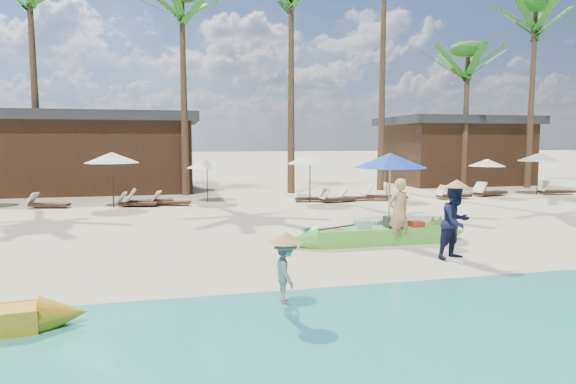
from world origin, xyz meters
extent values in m
plane|color=beige|center=(0.00, 0.00, 0.00)|extent=(240.00, 240.00, 0.00)
cube|color=tan|center=(0.00, -5.00, 0.00)|extent=(240.00, 4.50, 0.01)
cube|color=#5ED03F|center=(1.41, 0.94, 0.22)|extent=(3.60, 0.77, 0.43)
cube|color=white|center=(1.41, 0.94, 0.24)|extent=(3.10, 0.56, 0.19)
cube|color=#262628|center=(1.86, 0.94, 0.53)|extent=(0.51, 0.40, 0.40)
cube|color=silver|center=(0.96, 1.00, 0.49)|extent=(0.40, 0.34, 0.32)
cube|color=red|center=(2.49, 0.88, 0.46)|extent=(0.34, 0.29, 0.25)
cylinder|color=red|center=(0.28, 1.00, 0.39)|extent=(0.25, 0.25, 0.10)
cylinder|color=#262628|center=(-0.01, 0.89, 0.38)|extent=(0.23, 0.23, 0.09)
sphere|color=tan|center=(-0.35, 0.95, 0.44)|extent=(0.20, 0.20, 0.20)
cylinder|color=gold|center=(3.06, 1.02, 0.44)|extent=(0.16, 0.16, 0.20)
cylinder|color=gold|center=(3.28, 1.02, 0.44)|extent=(0.16, 0.16, 0.20)
imported|color=tan|center=(1.83, 0.65, 0.89)|extent=(0.73, 0.56, 1.78)
imported|color=#141838|center=(2.47, -1.00, 0.87)|extent=(1.01, 0.89, 1.74)
imported|color=gray|center=(-2.21, -3.65, 0.70)|extent=(0.39, 0.67, 1.04)
cylinder|color=#99999E|center=(2.55, 2.74, 1.16)|extent=(0.05, 0.05, 2.32)
cone|color=blue|center=(2.55, 2.74, 2.16)|extent=(2.22, 2.22, 0.45)
cube|color=#352415|center=(-8.96, 10.55, 0.14)|extent=(1.65, 0.88, 0.11)
cube|color=white|center=(-9.63, 10.72, 0.42)|extent=(0.47, 0.58, 0.46)
cylinder|color=#352415|center=(-6.42, 10.22, 1.12)|extent=(0.06, 0.06, 2.23)
cone|color=white|center=(-6.42, 10.22, 2.08)|extent=(2.23, 2.23, 0.45)
cube|color=#352415|center=(-5.41, 10.11, 0.14)|extent=(1.62, 0.78, 0.11)
cube|color=white|center=(-6.08, 10.24, 0.41)|extent=(0.43, 0.56, 0.45)
cube|color=#352415|center=(-4.92, 10.51, 0.16)|extent=(1.89, 0.82, 0.13)
cube|color=white|center=(-5.72, 10.41, 0.48)|extent=(0.48, 0.64, 0.53)
cylinder|color=#352415|center=(-2.47, 11.14, 0.93)|extent=(0.05, 0.05, 1.86)
cone|color=white|center=(-2.47, 11.14, 1.73)|extent=(1.86, 1.86, 0.37)
cube|color=#352415|center=(-4.04, 10.23, 0.14)|extent=(1.62, 0.92, 0.11)
cube|color=white|center=(-4.69, 10.42, 0.41)|extent=(0.47, 0.58, 0.45)
cylinder|color=#352415|center=(2.02, 9.87, 1.05)|extent=(0.05, 0.05, 2.10)
cone|color=white|center=(2.02, 9.87, 1.95)|extent=(2.10, 2.10, 0.42)
cube|color=#352415|center=(2.20, 10.18, 0.14)|extent=(1.55, 0.56, 0.11)
cube|color=white|center=(1.53, 10.21, 0.41)|extent=(0.37, 0.51, 0.45)
cube|color=#352415|center=(3.29, 9.64, 0.14)|extent=(1.65, 0.77, 0.11)
cube|color=white|center=(2.60, 9.52, 0.42)|extent=(0.44, 0.57, 0.46)
cylinder|color=#352415|center=(5.89, 10.13, 1.01)|extent=(0.05, 0.05, 2.02)
cone|color=white|center=(5.89, 10.13, 1.88)|extent=(2.02, 2.02, 0.40)
cube|color=#352415|center=(4.35, 10.01, 0.14)|extent=(1.55, 0.52, 0.11)
cube|color=white|center=(3.67, 10.02, 0.41)|extent=(0.35, 0.50, 0.45)
cube|color=#352415|center=(5.74, 9.83, 0.16)|extent=(1.96, 1.17, 0.13)
cube|color=white|center=(4.97, 10.10, 0.49)|extent=(0.59, 0.70, 0.54)
cylinder|color=#352415|center=(11.37, 10.32, 0.91)|extent=(0.05, 0.05, 1.81)
cone|color=white|center=(11.37, 10.32, 1.69)|extent=(1.81, 1.81, 0.36)
cube|color=#352415|center=(9.14, 9.60, 0.15)|extent=(1.68, 0.62, 0.12)
cube|color=white|center=(8.41, 9.56, 0.44)|extent=(0.40, 0.55, 0.48)
cylinder|color=#352415|center=(14.34, 10.25, 1.05)|extent=(0.05, 0.05, 2.09)
cone|color=white|center=(14.34, 10.25, 1.95)|extent=(2.09, 2.09, 0.42)
cube|color=#352415|center=(11.62, 10.27, 0.16)|extent=(1.92, 1.04, 0.13)
cube|color=white|center=(10.85, 10.07, 0.48)|extent=(0.55, 0.68, 0.53)
cube|color=#352415|center=(15.39, 10.08, 0.16)|extent=(1.82, 0.72, 0.13)
cube|color=white|center=(14.61, 10.15, 0.47)|extent=(0.45, 0.61, 0.52)
cone|color=brown|center=(-10.45, 15.08, 5.45)|extent=(0.40, 0.40, 10.89)
cone|color=brown|center=(-3.36, 14.27, 5.04)|extent=(0.40, 0.40, 10.08)
cone|color=brown|center=(2.15, 14.01, 5.63)|extent=(0.40, 0.40, 11.26)
cone|color=brown|center=(7.45, 14.38, 6.58)|extent=(0.40, 0.40, 13.16)
cone|color=brown|center=(12.84, 14.52, 4.04)|extent=(0.40, 0.40, 8.07)
ellipsoid|color=#1C5E17|center=(12.84, 14.52, 8.07)|extent=(2.08, 2.08, 0.88)
cone|color=brown|center=(16.57, 13.68, 5.32)|extent=(0.40, 0.40, 10.64)
ellipsoid|color=#1C5E17|center=(16.57, 13.68, 10.64)|extent=(2.08, 2.08, 0.88)
cube|color=#352415|center=(-8.00, 17.50, 1.90)|extent=(10.00, 6.00, 3.80)
cube|color=#2D2D33|center=(-8.00, 17.50, 4.05)|extent=(10.80, 6.60, 0.50)
cube|color=#352415|center=(14.00, 17.50, 1.90)|extent=(8.00, 6.00, 3.80)
cube|color=#2D2D33|center=(14.00, 17.50, 4.05)|extent=(8.80, 6.60, 0.50)
camera|label=1|loc=(-3.87, -10.87, 2.74)|focal=30.00mm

